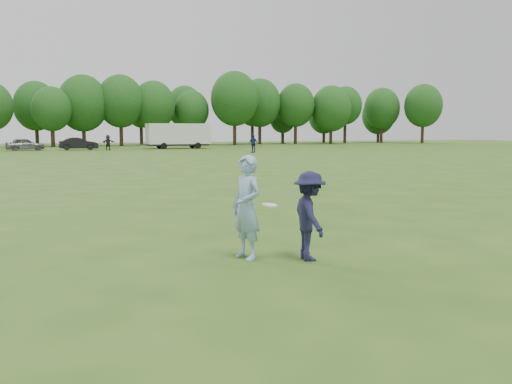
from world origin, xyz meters
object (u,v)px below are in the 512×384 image
car_e (25,144)px  car_f (79,144)px  player_far_d (108,143)px  cargo_trailer (178,135)px  player_far_b (253,144)px  field_cone (263,149)px  defender (310,216)px  thrower (247,207)px

car_e → car_f: size_ratio=0.94×
player_far_d → cargo_trailer: (9.16, 2.74, 0.87)m
car_e → player_far_b: bearing=-131.4°
field_cone → defender: bearing=-112.7°
car_e → cargo_trailer: 18.16m
thrower → cargo_trailer: (14.34, 59.32, 0.85)m
field_cone → cargo_trailer: cargo_trailer is taller
player_far_d → defender: bearing=-119.2°
field_cone → thrower: bearing=-113.9°
thrower → defender: thrower is taller
car_e → field_cone: 27.54m
thrower → defender: bearing=46.7°
defender → field_cone: bearing=-13.5°
player_far_b → field_cone: size_ratio=6.37×
player_far_b → player_far_d: 18.33m
player_far_d → cargo_trailer: size_ratio=0.20×
field_cone → car_f: bearing=154.3°
thrower → car_f: 59.00m
player_far_b → thrower: bearing=-55.8°
defender → player_far_b: player_far_b is taller
defender → player_far_d: size_ratio=0.87×
thrower → car_f: (2.08, 58.97, -0.18)m
player_far_b → cargo_trailer: bearing=161.0°
player_far_b → field_cone: 6.79m
car_e → car_f: (5.87, -0.45, 0.02)m
defender → car_f: defender is taller
player_far_b → player_far_d: (-13.08, 12.84, -0.05)m
defender → car_f: 59.50m
defender → car_f: bearing=8.1°
car_f → field_cone: size_ratio=15.05×
player_far_b → car_e: 27.06m
car_f → player_far_d: bearing=-125.4°
player_far_d → cargo_trailer: cargo_trailer is taller
defender → field_cone: defender is taller
field_cone → player_far_d: bearing=156.8°
cargo_trailer → thrower: bearing=-103.6°
cargo_trailer → player_far_b: bearing=-75.9°
defender → player_far_d: bearing=5.0°
defender → car_e: (-4.78, 59.93, -0.06)m
car_f → thrower: bearing=-179.9°
car_f → defender: bearing=-178.9°
car_f → player_far_b: bearing=-131.1°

